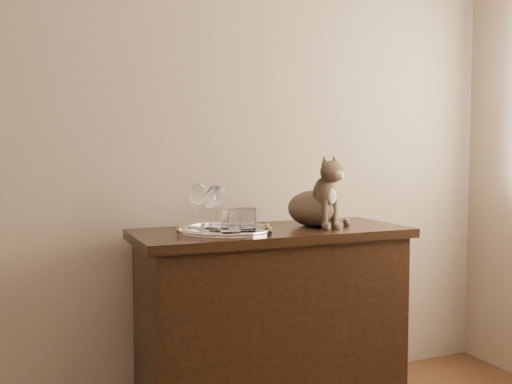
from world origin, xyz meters
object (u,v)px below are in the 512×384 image
at_px(wine_glass_b, 210,209).
at_px(tumbler_a, 246,220).
at_px(tray, 225,231).
at_px(cat, 313,191).
at_px(tumbler_b, 231,221).
at_px(wine_glass_d, 216,207).
at_px(wine_glass_a, 198,206).
at_px(sideboard, 271,324).
at_px(tumbler_c, 241,219).

height_order(wine_glass_b, tumbler_a, wine_glass_b).
xyz_separation_m(tray, cat, (0.44, 0.04, 0.16)).
xyz_separation_m(tumbler_a, cat, (0.36, 0.09, 0.10)).
bearing_deg(tumbler_b, wine_glass_d, 117.93).
bearing_deg(wine_glass_a, cat, -4.15).
xyz_separation_m(sideboard, tumbler_c, (-0.14, 0.01, 0.47)).
bearing_deg(wine_glass_d, cat, 4.52).
height_order(tumbler_b, tumbler_c, tumbler_b).
height_order(tray, wine_glass_a, wine_glass_a).
distance_m(tumbler_a, tumbler_b, 0.07).
relative_size(tumbler_a, tumbler_c, 1.14).
relative_size(tray, wine_glass_d, 2.04).
distance_m(wine_glass_d, tumbler_b, 0.10).
xyz_separation_m(tumbler_a, tumbler_c, (0.01, 0.09, -0.01)).
relative_size(wine_glass_a, wine_glass_d, 1.02).
xyz_separation_m(wine_glass_a, tumbler_a, (0.16, -0.13, -0.05)).
height_order(sideboard, wine_glass_a, wine_glass_a).
relative_size(tray, tumbler_a, 4.20).
distance_m(tray, cat, 0.47).
distance_m(wine_glass_a, wine_glass_d, 0.09).
bearing_deg(tumbler_c, cat, 1.23).
bearing_deg(tumbler_c, tumbler_b, -129.42).
relative_size(tray, cat, 1.25).
xyz_separation_m(wine_glass_d, tumbler_c, (0.12, 0.03, -0.06)).
xyz_separation_m(wine_glass_b, wine_glass_d, (-0.00, -0.08, 0.01)).
bearing_deg(tray, cat, 4.92).
height_order(wine_glass_b, cat, cat).
xyz_separation_m(tray, wine_glass_a, (-0.09, 0.08, 0.10)).
bearing_deg(tumbler_c, wine_glass_d, -166.22).
bearing_deg(wine_glass_a, sideboard, -9.72).
distance_m(sideboard, wine_glass_a, 0.62).
bearing_deg(tray, sideboard, 5.43).
relative_size(tumbler_b, cat, 0.30).
bearing_deg(wine_glass_d, wine_glass_a, 126.22).
xyz_separation_m(wine_glass_a, cat, (0.53, -0.04, 0.05)).
relative_size(sideboard, cat, 3.75).
xyz_separation_m(wine_glass_b, cat, (0.47, -0.05, 0.07)).
height_order(wine_glass_d, cat, cat).
bearing_deg(tumbler_c, wine_glass_a, 165.45).
height_order(wine_glass_b, tumbler_c, wine_glass_b).
bearing_deg(tray, wine_glass_b, 112.81).
height_order(wine_glass_d, tumbler_c, wine_glass_d).
bearing_deg(tumbler_a, cat, 14.33).
distance_m(tumbler_c, cat, 0.37).
distance_m(wine_glass_a, tumbler_a, 0.22).
distance_m(tumbler_a, cat, 0.39).
xyz_separation_m(tumbler_c, cat, (0.35, 0.01, 0.11)).
bearing_deg(sideboard, tumbler_b, -157.46).
relative_size(wine_glass_d, cat, 0.61).
relative_size(wine_glass_b, tumbler_c, 2.01).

